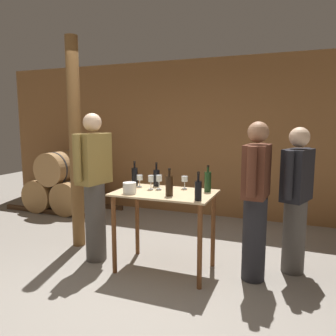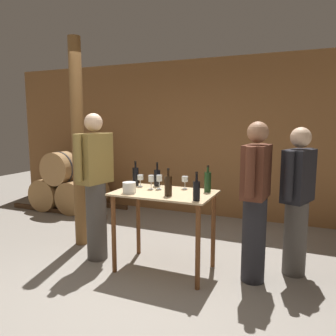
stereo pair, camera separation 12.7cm
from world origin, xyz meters
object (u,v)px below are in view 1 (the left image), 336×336
Objects in this scene: wine_bottle_far_right at (198,190)px; wine_glass_far_side at (185,179)px; wooden_post at (75,145)px; person_visitor_bearded at (94,184)px; wine_glass_near_left at (140,178)px; person_host at (296,198)px; ice_bucket at (130,188)px; wine_glass_near_right at (159,179)px; person_visitor_with_scarf at (256,198)px; wine_glass_near_center at (151,179)px; wine_bottle_center at (169,185)px; wine_bottle_right at (208,181)px; wine_bottle_far_left at (135,176)px; wine_bottle_left at (156,177)px.

wine_bottle_far_right reaches higher than wine_glass_far_side.
wooden_post reaches higher than person_visitor_bearded.
wine_glass_near_left is 1.75m from person_host.
wine_glass_near_left reaches higher than ice_bucket.
ice_bucket is (-0.20, -0.32, -0.06)m from wine_glass_near_right.
wine_glass_near_center is at bearing -177.93° from person_visitor_with_scarf.
wine_bottle_far_right is (0.33, -0.08, -0.01)m from wine_bottle_center.
wooden_post is at bearing 146.58° from person_visitor_bearded.
wine_bottle_right is 0.18× the size of person_host.
person_visitor_bearded reaches higher than person_host.
wine_glass_far_side is (0.61, 0.05, -0.01)m from wine_bottle_far_left.
person_visitor_with_scarf is at bearing -1.88° from wine_glass_near_left.
wine_bottle_far_right reaches higher than ice_bucket.
wine_bottle_left is 1.96× the size of wine_glass_far_side.
person_visitor_with_scarf is (2.30, -0.14, -0.48)m from wooden_post.
wine_glass_near_left is at bearing -178.58° from wine_bottle_right.
wine_bottle_far_left is 0.29m from wine_glass_near_center.
wooden_post is 1.04m from wine_glass_near_left.
wooden_post is 1.64× the size of person_visitor_with_scarf.
ice_bucket is (0.14, -0.40, -0.06)m from wine_bottle_far_left.
person_visitor_bearded is at bearing -33.42° from wooden_post.
wine_bottle_center is at bearing -132.76° from wine_bottle_right.
wine_glass_near_right is 1.11× the size of wine_glass_far_side.
wooden_post is 1.19m from wine_bottle_left.
wine_bottle_right is 0.17× the size of person_visitor_bearded.
wine_glass_near_left is 0.98× the size of ice_bucket.
wine_bottle_right reaches higher than wine_glass_far_side.
wine_bottle_right reaches higher than wine_bottle_center.
wine_bottle_far_left is 0.19× the size of person_host.
wine_bottle_left is at bearing -0.05° from wooden_post.
wine_glass_far_side is at bearing -170.03° from person_host.
ice_bucket is 0.09× the size of person_host.
wine_glass_near_right reaches higher than wine_glass_near_center.
ice_bucket is (-0.11, -0.47, -0.05)m from wine_bottle_left.
wine_glass_near_center is at bearing 11.41° from person_visitor_bearded.
wooden_post is 16.80× the size of wine_glass_near_right.
wooden_post is 0.72m from person_visitor_bearded.
wooden_post is 16.99× the size of wine_glass_near_center.
wine_bottle_far_right is 0.77m from ice_bucket.
wine_bottle_left is at bearing 127.53° from wine_bottle_center.
person_host is (0.90, 0.27, -0.17)m from wine_bottle_right.
wine_bottle_center is at bearing -52.47° from wine_bottle_left.
wine_bottle_left is at bearing 14.71° from wine_bottle_far_left.
wine_bottle_far_left is 0.43m from ice_bucket.
person_visitor_bearded is (0.48, -0.32, -0.43)m from wooden_post.
wine_bottle_far_right is 2.00× the size of ice_bucket.
wine_bottle_center reaches higher than wine_glass_near_left.
wine_bottle_center is 0.18× the size of person_host.
wine_bottle_far_right is at bearing -88.07° from wine_bottle_right.
person_visitor_bearded is (-1.31, 0.19, -0.07)m from wine_bottle_far_right.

